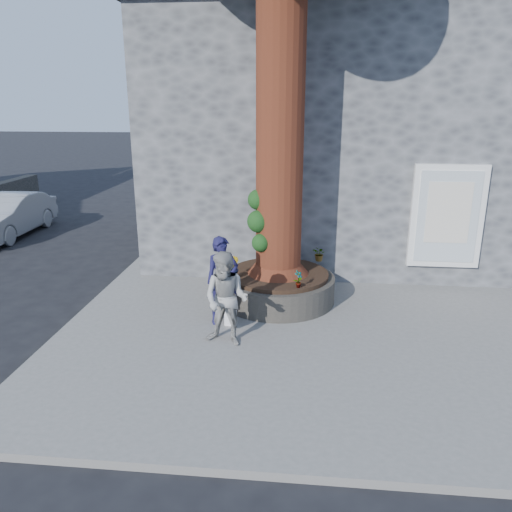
# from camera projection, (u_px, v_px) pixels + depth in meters

# --- Properties ---
(ground) EXTENTS (120.00, 120.00, 0.00)m
(ground) POSITION_uv_depth(u_px,v_px,m) (224.00, 349.00, 8.48)
(ground) COLOR black
(ground) RESTS_ON ground
(pavement) EXTENTS (9.00, 8.00, 0.12)m
(pavement) POSITION_uv_depth(u_px,v_px,m) (312.00, 325.00, 9.27)
(pavement) COLOR slate
(pavement) RESTS_ON ground
(yellow_line) EXTENTS (0.10, 30.00, 0.01)m
(yellow_line) POSITION_uv_depth(u_px,v_px,m) (77.00, 317.00, 9.72)
(yellow_line) COLOR yellow
(yellow_line) RESTS_ON ground
(stone_shop) EXTENTS (10.30, 8.30, 6.30)m
(stone_shop) POSITION_uv_depth(u_px,v_px,m) (350.00, 133.00, 14.13)
(stone_shop) COLOR #47484B
(stone_shop) RESTS_ON ground
(planter) EXTENTS (2.30, 2.30, 0.60)m
(planter) POSITION_uv_depth(u_px,v_px,m) (278.00, 287.00, 10.18)
(planter) COLOR black
(planter) RESTS_ON pavement
(man) EXTENTS (0.70, 0.59, 1.63)m
(man) POSITION_uv_depth(u_px,v_px,m) (222.00, 281.00, 9.00)
(man) COLOR #18163D
(man) RESTS_ON pavement
(woman) EXTENTS (0.90, 0.77, 1.60)m
(woman) POSITION_uv_depth(u_px,v_px,m) (226.00, 299.00, 8.20)
(woman) COLOR #999893
(woman) RESTS_ON pavement
(shopping_bag) EXTENTS (0.22, 0.15, 0.28)m
(shopping_bag) POSITION_uv_depth(u_px,v_px,m) (230.00, 318.00, 9.08)
(shopping_bag) COLOR white
(shopping_bag) RESTS_ON pavement
(car_silver) EXTENTS (1.47, 3.93, 1.28)m
(car_silver) POSITION_uv_depth(u_px,v_px,m) (8.00, 216.00, 15.46)
(car_silver) COLOR #9B9EA2
(car_silver) RESTS_ON ground
(plant_a) EXTENTS (0.20, 0.21, 0.33)m
(plant_a) POSITION_uv_depth(u_px,v_px,m) (298.00, 279.00, 9.22)
(plant_a) COLOR gray
(plant_a) RESTS_ON planter
(plant_b) EXTENTS (0.31, 0.31, 0.43)m
(plant_b) POSITION_uv_depth(u_px,v_px,m) (233.00, 268.00, 9.71)
(plant_b) COLOR gray
(plant_b) RESTS_ON planter
(plant_c) EXTENTS (0.29, 0.29, 0.37)m
(plant_c) POSITION_uv_depth(u_px,v_px,m) (286.00, 258.00, 10.43)
(plant_c) COLOR gray
(plant_c) RESTS_ON planter
(plant_d) EXTENTS (0.39, 0.38, 0.32)m
(plant_d) POSITION_uv_depth(u_px,v_px,m) (320.00, 254.00, 10.77)
(plant_d) COLOR gray
(plant_d) RESTS_ON planter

